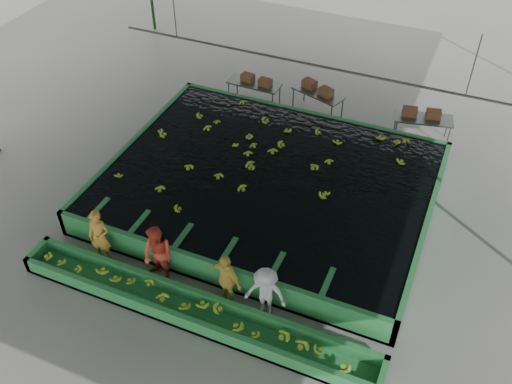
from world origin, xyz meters
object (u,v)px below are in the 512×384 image
at_px(packing_table_mid, 317,102).
at_px(box_stack_mid, 317,91).
at_px(flotation_tank, 268,186).
at_px(packing_table_right, 421,129).
at_px(box_stack_left, 256,83).
at_px(worker_b, 158,255).
at_px(worker_d, 265,293).
at_px(packing_table_left, 254,93).
at_px(worker_a, 100,236).
at_px(worker_c, 226,280).
at_px(sorting_trough, 193,310).
at_px(box_stack_right, 421,116).

distance_m(packing_table_mid, box_stack_mid, 0.47).
xyz_separation_m(flotation_tank, packing_table_mid, (-0.14, 5.28, 0.01)).
bearing_deg(packing_table_right, box_stack_left, -178.73).
height_order(worker_b, box_stack_left, worker_b).
bearing_deg(box_stack_left, worker_d, -65.54).
relative_size(flotation_tank, packing_table_left, 4.85).
xyz_separation_m(worker_a, worker_c, (3.87, 0.00, -0.02)).
bearing_deg(sorting_trough, box_stack_right, 69.98).
relative_size(worker_b, worker_c, 1.09).
xyz_separation_m(worker_b, box_stack_left, (-1.11, 9.25, 0.01)).
bearing_deg(worker_d, packing_table_mid, 92.61).
distance_m(worker_a, worker_d, 4.97).
bearing_deg(packing_table_right, box_stack_right, 155.88).
relative_size(worker_c, packing_table_left, 0.83).
height_order(worker_b, box_stack_right, worker_b).
relative_size(box_stack_left, box_stack_mid, 0.93).
bearing_deg(box_stack_right, packing_table_mid, 177.88).
distance_m(sorting_trough, worker_b, 1.77).
distance_m(worker_b, box_stack_right, 10.76).
height_order(worker_a, box_stack_left, worker_a).
bearing_deg(box_stack_mid, sorting_trough, -88.92).
bearing_deg(packing_table_left, box_stack_mid, 9.44).
height_order(flotation_tank, box_stack_right, box_stack_right).
height_order(worker_b, box_stack_mid, worker_b).
xyz_separation_m(worker_c, packing_table_mid, (-0.71, 9.58, -0.40)).
bearing_deg(box_stack_mid, worker_b, -97.26).
bearing_deg(worker_c, box_stack_right, 89.27).
distance_m(sorting_trough, box_stack_left, 10.38).
relative_size(packing_table_left, packing_table_right, 1.01).
distance_m(worker_b, worker_d, 3.10).
xyz_separation_m(worker_d, packing_table_mid, (-1.81, 9.58, -0.37)).
bearing_deg(worker_b, packing_table_right, 72.35).
distance_m(packing_table_left, box_stack_mid, 2.50).
relative_size(worker_d, box_stack_left, 1.33).
height_order(worker_b, packing_table_left, worker_b).
height_order(worker_a, packing_table_right, worker_a).
distance_m(flotation_tank, sorting_trough, 5.10).
relative_size(flotation_tank, sorting_trough, 1.00).
distance_m(packing_table_right, box_stack_right, 0.48).
distance_m(worker_c, box_stack_mid, 9.67).
bearing_deg(worker_d, sorting_trough, -162.54).
bearing_deg(worker_d, packing_table_left, 106.84).
distance_m(worker_c, box_stack_left, 9.75).
bearing_deg(worker_d, box_stack_mid, 92.88).
relative_size(sorting_trough, box_stack_right, 7.52).
height_order(sorting_trough, box_stack_right, box_stack_right).
height_order(worker_c, box_stack_left, worker_c).
xyz_separation_m(worker_a, worker_b, (1.87, -0.00, 0.05)).
xyz_separation_m(sorting_trough, box_stack_right, (3.73, 10.24, 0.68)).
distance_m(packing_table_mid, box_stack_left, 2.47).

